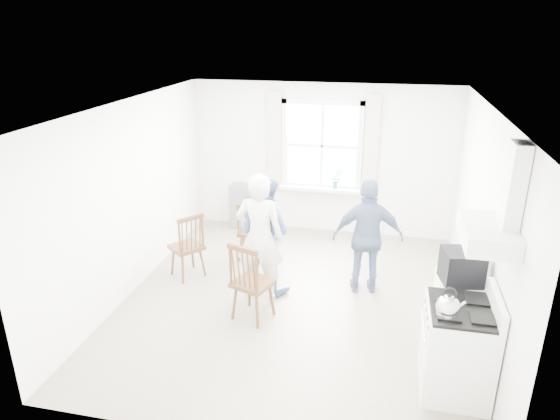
% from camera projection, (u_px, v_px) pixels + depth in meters
% --- Properties ---
extents(room_shell, '(4.62, 5.12, 2.64)m').
position_uv_depth(room_shell, '(295.00, 210.00, 6.29)').
color(room_shell, gray).
rests_on(room_shell, ground).
extents(window_assembly, '(1.88, 0.24, 1.70)m').
position_uv_depth(window_assembly, '(322.00, 151.00, 8.47)').
color(window_assembly, white).
rests_on(window_assembly, room_shell).
extents(range_hood, '(0.45, 0.76, 0.94)m').
position_uv_depth(range_hood, '(497.00, 218.00, 4.43)').
color(range_hood, silver).
rests_on(range_hood, room_shell).
extents(shelf_unit, '(0.40, 0.30, 0.80)m').
position_uv_depth(shelf_unit, '(242.00, 206.00, 9.01)').
color(shelf_unit, slate).
rests_on(shelf_unit, ground).
extents(gas_stove, '(0.68, 0.76, 1.12)m').
position_uv_depth(gas_stove, '(457.00, 348.00, 4.97)').
color(gas_stove, white).
rests_on(gas_stove, ground).
extents(kettle, '(0.22, 0.22, 0.31)m').
position_uv_depth(kettle, '(448.00, 307.00, 4.63)').
color(kettle, silver).
rests_on(kettle, gas_stove).
extents(low_cabinet, '(0.50, 0.55, 0.90)m').
position_uv_depth(low_cabinet, '(456.00, 314.00, 5.61)').
color(low_cabinet, silver).
rests_on(low_cabinet, ground).
extents(stereo_stack, '(0.47, 0.43, 0.36)m').
position_uv_depth(stereo_stack, '(462.00, 267.00, 5.32)').
color(stereo_stack, black).
rests_on(stereo_stack, low_cabinet).
extents(cardboard_box, '(0.29, 0.23, 0.17)m').
position_uv_depth(cardboard_box, '(467.00, 277.00, 5.32)').
color(cardboard_box, '#A97552').
rests_on(cardboard_box, low_cabinet).
extents(windsor_chair_a, '(0.45, 0.44, 0.97)m').
position_uv_depth(windsor_chair_a, '(250.00, 225.00, 7.68)').
color(windsor_chair_a, '#472B17').
rests_on(windsor_chair_a, ground).
extents(windsor_chair_b, '(0.57, 0.57, 1.07)m').
position_uv_depth(windsor_chair_b, '(247.00, 275.00, 6.05)').
color(windsor_chair_b, '#472B17').
rests_on(windsor_chair_b, ground).
extents(windsor_chair_c, '(0.59, 0.59, 1.00)m').
position_uv_depth(windsor_chair_c, '(190.00, 240.00, 7.12)').
color(windsor_chair_c, '#472B17').
rests_on(windsor_chair_c, ground).
extents(person_left, '(0.67, 0.67, 1.76)m').
position_uv_depth(person_left, '(260.00, 237.00, 6.55)').
color(person_left, silver).
rests_on(person_left, ground).
extents(person_mid, '(1.02, 1.02, 1.64)m').
position_uv_depth(person_mid, '(264.00, 234.00, 6.79)').
color(person_mid, '#495A87').
rests_on(person_mid, ground).
extents(person_right, '(1.07, 1.07, 1.62)m').
position_uv_depth(person_right, '(368.00, 237.00, 6.72)').
color(person_right, navy).
rests_on(person_right, ground).
extents(potted_plant, '(0.25, 0.25, 0.35)m').
position_uv_depth(potted_plant, '(337.00, 178.00, 8.49)').
color(potted_plant, '#31703B').
rests_on(potted_plant, window_assembly).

